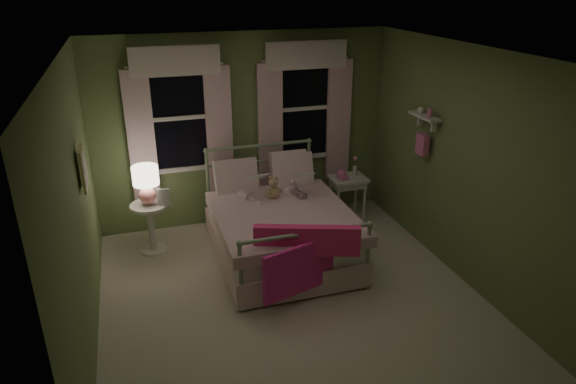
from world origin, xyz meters
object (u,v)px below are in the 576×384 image
object	(u,v)px
child_left	(248,178)
teddy_bear	(273,189)
child_right	(291,175)
nightstand_right	(348,184)
bed	(280,228)
nightstand_left	(151,221)
table_lamp	(146,181)

from	to	relation	value
child_left	teddy_bear	xyz separation A→B (m)	(0.28, -0.16, -0.13)
child_right	teddy_bear	size ratio (longest dim) A/B	2.16
nightstand_right	child_right	bearing A→B (deg)	-164.16
bed	nightstand_right	size ratio (longest dim) A/B	3.18
child_left	nightstand_right	distance (m)	1.55
nightstand_right	bed	bearing A→B (deg)	-149.87
nightstand_left	bed	bearing A→B (deg)	-21.50
table_lamp	nightstand_right	world-z (taller)	table_lamp
child_right	table_lamp	size ratio (longest dim) A/B	1.34
table_lamp	nightstand_right	size ratio (longest dim) A/B	0.75
teddy_bear	table_lamp	xyz separation A→B (m)	(-1.50, 0.32, 0.16)
bed	table_lamp	bearing A→B (deg)	158.50
bed	teddy_bear	xyz separation A→B (m)	(-0.01, 0.27, 0.42)
bed	child_right	xyz separation A→B (m)	(0.27, 0.43, 0.52)
table_lamp	child_left	bearing A→B (deg)	-7.53
child_right	table_lamp	distance (m)	1.79
child_left	table_lamp	world-z (taller)	child_left
child_left	nightstand_right	size ratio (longest dim) A/B	1.09
nightstand_left	table_lamp	xyz separation A→B (m)	(0.00, 0.00, 0.54)
child_left	child_right	world-z (taller)	child_left
teddy_bear	nightstand_left	world-z (taller)	teddy_bear
child_right	table_lamp	world-z (taller)	child_right
child_left	bed	bearing A→B (deg)	109.66
table_lamp	nightstand_right	bearing A→B (deg)	2.11
child_right	teddy_bear	distance (m)	0.34
bed	child_left	bearing A→B (deg)	123.42
child_left	nightstand_left	xyz separation A→B (m)	(-1.22, 0.16, -0.50)
child_left	nightstand_left	size ratio (longest dim) A/B	1.07
bed	child_left	world-z (taller)	child_left
child_left	nightstand_left	bearing A→B (deg)	-21.29
teddy_bear	nightstand_right	world-z (taller)	teddy_bear
table_lamp	nightstand_right	distance (m)	2.74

